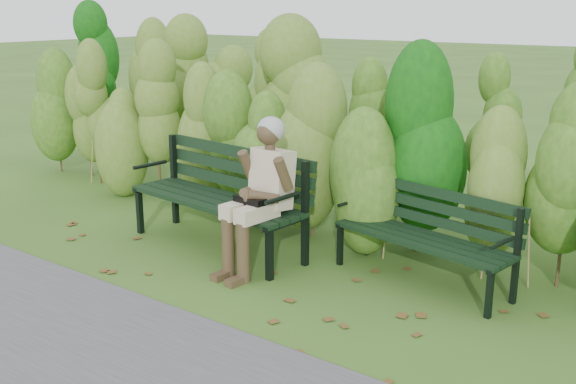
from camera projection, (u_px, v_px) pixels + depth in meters
The scene contains 7 objects.
ground at pixel (266, 279), 6.20m from camera, with size 80.00×80.00×0.00m, color #37571F.
footpath at pixel (62, 382), 4.49m from camera, with size 60.00×2.50×0.01m, color #474749.
hedge_band at pixel (370, 117), 7.31m from camera, with size 11.04×1.67×2.42m.
leaf_litter at pixel (330, 293), 5.87m from camera, with size 5.37×2.14×0.01m.
bench_left at pixel (224, 189), 6.90m from camera, with size 2.12×0.88×1.03m.
bench_right at pixel (429, 229), 6.03m from camera, with size 1.74×0.83×0.84m.
seated_woman at pixel (261, 185), 6.21m from camera, with size 0.58×0.85×1.45m.
Camera 1 is at (3.57, -4.52, 2.43)m, focal length 42.00 mm.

